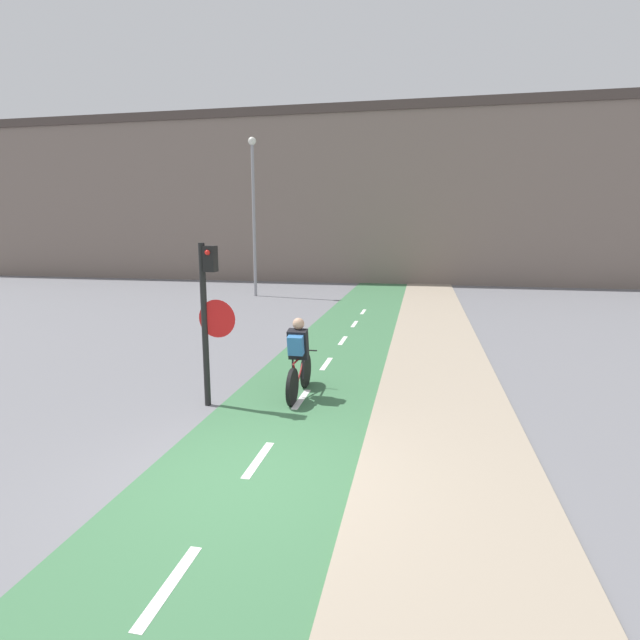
# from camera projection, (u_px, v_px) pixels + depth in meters

# --- Properties ---
(ground_plane) EXTENTS (120.00, 120.00, 0.00)m
(ground_plane) POSITION_uv_depth(u_px,v_px,m) (246.00, 479.00, 6.36)
(ground_plane) COLOR slate
(bike_lane) EXTENTS (2.71, 60.00, 0.02)m
(bike_lane) POSITION_uv_depth(u_px,v_px,m) (246.00, 478.00, 6.37)
(bike_lane) COLOR #3D7047
(bike_lane) RESTS_ON ground_plane
(sidewalk_strip) EXTENTS (2.40, 60.00, 0.05)m
(sidewalk_strip) POSITION_uv_depth(u_px,v_px,m) (452.00, 498.00, 5.86)
(sidewalk_strip) COLOR gray
(sidewalk_strip) RESTS_ON ground_plane
(building_row_background) EXTENTS (60.00, 5.20, 9.87)m
(building_row_background) POSITION_uv_depth(u_px,v_px,m) (388.00, 198.00, 29.97)
(building_row_background) COLOR slate
(building_row_background) RESTS_ON ground_plane
(traffic_light_pole) EXTENTS (0.67, 0.25, 2.90)m
(traffic_light_pole) POSITION_uv_depth(u_px,v_px,m) (209.00, 306.00, 8.66)
(traffic_light_pole) COLOR black
(traffic_light_pole) RESTS_ON ground_plane
(street_lamp_far) EXTENTS (0.36, 0.36, 7.14)m
(street_lamp_far) POSITION_uv_depth(u_px,v_px,m) (253.00, 201.00, 22.68)
(street_lamp_far) COLOR gray
(street_lamp_far) RESTS_ON ground_plane
(cyclist_near) EXTENTS (0.46, 1.75, 1.52)m
(cyclist_near) POSITION_uv_depth(u_px,v_px,m) (299.00, 360.00, 9.33)
(cyclist_near) COLOR black
(cyclist_near) RESTS_ON ground_plane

